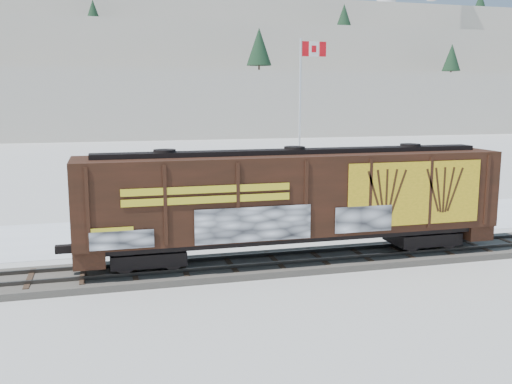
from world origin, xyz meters
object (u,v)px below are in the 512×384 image
object	(u,v)px
car_silver	(256,212)
car_dark	(349,212)
hopper_railcar	(294,197)
flagpole	(301,143)
car_white	(193,216)

from	to	relation	value
car_silver	car_dark	xyz separation A→B (m)	(5.38, -0.89, -0.12)
hopper_railcar	car_dark	bearing A→B (deg)	50.89
flagpole	car_silver	world-z (taller)	flagpole
hopper_railcar	car_silver	distance (m)	8.37
hopper_railcar	car_dark	world-z (taller)	hopper_railcar
car_white	flagpole	bearing A→B (deg)	-57.36
car_silver	car_white	distance (m)	3.64
car_silver	flagpole	bearing A→B (deg)	-42.21
hopper_railcar	flagpole	bearing A→B (deg)	69.46
flagpole	hopper_railcar	bearing A→B (deg)	-110.54
hopper_railcar	flagpole	xyz separation A→B (m)	(5.41, 14.45, 1.10)
car_white	car_dark	distance (m)	9.05
flagpole	car_white	bearing A→B (deg)	-142.89
flagpole	car_silver	distance (m)	8.75
car_silver	hopper_railcar	bearing A→B (deg)	172.47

